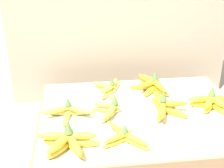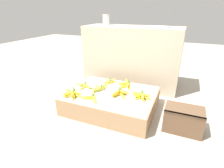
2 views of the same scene
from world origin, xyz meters
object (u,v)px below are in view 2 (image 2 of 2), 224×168
Objects in this scene: banana_bunch_middle_left at (85,86)px; banana_bunch_middle_midleft at (100,88)px; glass_jar at (106,19)px; banana_bunch_back_midright at (126,84)px; banana_bunch_middle_midright at (120,92)px; foam_tray_white at (159,27)px; banana_bunch_front_left at (73,94)px; banana_bunch_front_midleft at (92,97)px; banana_bunch_middle_right at (141,96)px; wooden_crate at (183,119)px; banana_bunch_back_midleft at (109,81)px.

banana_bunch_middle_midleft is at bearing 4.03° from banana_bunch_middle_left.
banana_bunch_back_midright is at bearing -50.06° from glass_jar.
banana_bunch_middle_midright is 1.00m from foam_tray_white.
banana_bunch_front_midleft is (0.22, 0.02, -0.01)m from banana_bunch_front_left.
banana_bunch_back_midright is at bearing 40.21° from banana_bunch_middle_midleft.
glass_jar is at bearing 131.58° from banana_bunch_middle_right.
banana_bunch_front_left and banana_bunch_middle_right have the same top height.
wooden_crate is 1.65× the size of banana_bunch_front_midleft.
banana_bunch_middle_midright reaches higher than wooden_crate.
banana_bunch_back_midleft is (0.22, 0.23, 0.00)m from banana_bunch_middle_left.
banana_bunch_front_left reaches higher than wooden_crate.
banana_bunch_front_left is 1.35m from glass_jar.
banana_bunch_front_left reaches higher than banana_bunch_middle_left.
banana_bunch_middle_midleft is at bearing 177.31° from banana_bunch_middle_right.
banana_bunch_middle_right is 0.96m from foam_tray_white.
banana_bunch_middle_left reaches higher than banana_bunch_back_midleft.
banana_bunch_back_midleft is (-0.01, 0.45, 0.00)m from banana_bunch_front_midleft.
glass_jar is at bearing 141.07° from wooden_crate.
banana_bunch_front_left is at bearing -173.58° from banana_bunch_front_midleft.
glass_jar is at bearing 98.09° from banana_bunch_middle_left.
banana_bunch_middle_midleft reaches higher than banana_bunch_front_midleft.
wooden_crate is at bearing -19.78° from banana_bunch_back_midleft.
banana_bunch_middle_right is 0.53m from banana_bunch_back_midleft.
banana_bunch_middle_left is at bearing -153.26° from banana_bunch_back_midright.
banana_bunch_middle_midright is 1.29m from glass_jar.
banana_bunch_middle_right reaches higher than banana_bunch_middle_midleft.
glass_jar is (-0.33, 0.90, 0.69)m from banana_bunch_middle_midleft.
wooden_crate is 1.79m from glass_jar.
banana_bunch_front_left is at bearing -160.60° from banana_bunch_middle_right.
banana_bunch_middle_right is at bearing 168.59° from wooden_crate.
banana_bunch_back_midleft is at bearing 84.81° from banana_bunch_middle_midleft.
foam_tray_white is (0.01, 0.74, 0.62)m from banana_bunch_middle_right.
banana_bunch_front_midleft is at bearing -116.25° from banana_bunch_back_midright.
foam_tray_white reaches higher than banana_bunch_middle_left.
banana_bunch_back_midleft is 0.94× the size of foam_tray_white.
banana_bunch_back_midright is at bearing 91.73° from banana_bunch_middle_midright.
banana_bunch_middle_right reaches higher than banana_bunch_front_midleft.
banana_bunch_middle_midleft is 1.07m from foam_tray_white.
foam_tray_white reaches higher than banana_bunch_middle_midright.
banana_bunch_back_midright is (-0.67, 0.32, 0.12)m from wooden_crate.
banana_bunch_middle_right is 0.34m from banana_bunch_back_midright.
banana_bunch_back_midright is (0.22, 0.45, 0.01)m from banana_bunch_front_midleft.
banana_bunch_front_left is at bearing -152.46° from banana_bunch_middle_midright.
banana_bunch_middle_midleft is (0.19, 0.26, -0.01)m from banana_bunch_front_left.
banana_bunch_middle_right reaches higher than banana_bunch_back_midright.
banana_bunch_back_midright reaches higher than banana_bunch_middle_left.
banana_bunch_front_midleft is 0.32m from banana_bunch_middle_left.
banana_bunch_back_midright is (0.44, 0.47, -0.00)m from banana_bunch_front_left.
banana_bunch_middle_left is 1.19× the size of foam_tray_white.
banana_bunch_middle_right is (0.68, 0.24, -0.00)m from banana_bunch_front_left.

